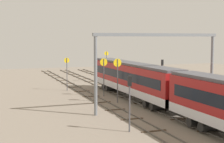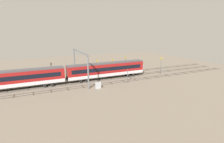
{
  "view_description": "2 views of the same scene",
  "coord_description": "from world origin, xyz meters",
  "views": [
    {
      "loc": [
        -43.67,
        18.43,
        8.22
      ],
      "look_at": [
        1.23,
        2.0,
        3.59
      ],
      "focal_mm": 54.92,
      "sensor_mm": 36.0,
      "label": 1
    },
    {
      "loc": [
        -21.39,
        -47.58,
        14.57
      ],
      "look_at": [
        0.9,
        0.75,
        1.85
      ],
      "focal_mm": 28.11,
      "sensor_mm": 36.0,
      "label": 2
    }
  ],
  "objects": [
    {
      "name": "ground_plane",
      "position": [
        0.0,
        0.0,
        0.0
      ],
      "size": [
        103.78,
        103.78,
        0.0
      ],
      "primitive_type": "plane",
      "color": "gray"
    },
    {
      "name": "track_near_foreground",
      "position": [
        -0.0,
        -4.73,
        0.07
      ],
      "size": [
        87.78,
        2.4,
        0.16
      ],
      "color": "#59544C",
      "rests_on": "ground"
    },
    {
      "name": "track_with_train",
      "position": [
        0.0,
        0.0,
        0.07
      ],
      "size": [
        87.78,
        2.4,
        0.16
      ],
      "color": "#59544C",
      "rests_on": "ground"
    },
    {
      "name": "track_middle",
      "position": [
        -0.0,
        4.73,
        0.07
      ],
      "size": [
        87.78,
        2.4,
        0.16
      ],
      "color": "#59544C",
      "rests_on": "ground"
    },
    {
      "name": "train",
      "position": [
        -12.93,
        0.0,
        2.66
      ],
      "size": [
        50.4,
        3.24,
        4.8
      ],
      "color": "maroon",
      "rests_on": "ground"
    },
    {
      "name": "overhead_gantry",
      "position": [
        -9.17,
        0.3,
        6.4
      ],
      "size": [
        0.4,
        15.32,
        8.8
      ],
      "color": "slate",
      "rests_on": "ground"
    },
    {
      "name": "speed_sign_near_foreground",
      "position": [
        8.99,
        6.7,
        3.3
      ],
      "size": [
        0.14,
        0.83,
        5.21
      ],
      "color": "#4C4C51",
      "rests_on": "ground"
    },
    {
      "name": "speed_sign_mid_trackside",
      "position": [
        -3.25,
        2.89,
        3.77
      ],
      "size": [
        0.14,
        1.05,
        5.67
      ],
      "color": "#4C4C51",
      "rests_on": "ground"
    },
    {
      "name": "speed_sign_far_trackside",
      "position": [
        17.17,
        -2.73,
        3.6
      ],
      "size": [
        0.14,
        0.81,
        5.8
      ],
      "color": "#4C4C51",
      "rests_on": "ground"
    },
    {
      "name": "speed_sign_distant_end",
      "position": [
        2.06,
        2.94,
        3.63
      ],
      "size": [
        0.14,
        1.07,
        5.41
      ],
      "color": "#4C4C51",
      "rests_on": "ground"
    },
    {
      "name": "signal_light_trackside_approach",
      "position": [
        2.36,
        -6.55,
        3.26
      ],
      "size": [
        0.31,
        0.32,
        5.02
      ],
      "color": "#4C4C51",
      "rests_on": "ground"
    },
    {
      "name": "signal_light_trackside_departure",
      "position": [
        -16.43,
        6.83,
        3.23
      ],
      "size": [
        0.31,
        0.32,
        4.97
      ],
      "color": "#4C4C51",
      "rests_on": "ground"
    },
    {
      "name": "relay_cabinet",
      "position": [
        -6.84,
        -7.61,
        0.84
      ],
      "size": [
        1.43,
        0.68,
        1.68
      ],
      "color": "#B2B7BC",
      "rests_on": "ground"
    }
  ]
}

